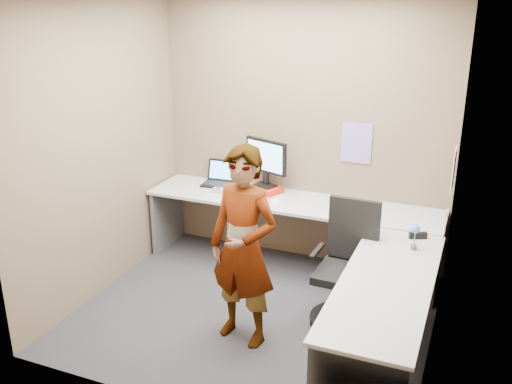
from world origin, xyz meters
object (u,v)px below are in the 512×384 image
at_px(person, 243,247).
at_px(desk, 316,244).
at_px(office_chair, 346,275).
at_px(monitor, 266,159).

bearing_deg(person, desk, 74.41).
distance_m(office_chair, person, 0.98).
height_order(desk, monitor, monitor).
bearing_deg(monitor, office_chair, -20.30).
distance_m(monitor, person, 1.58).
height_order(office_chair, person, person).
distance_m(desk, person, 0.87).
height_order(desk, office_chair, office_chair).
xyz_separation_m(monitor, person, (0.40, -1.50, -0.27)).
relative_size(desk, monitor, 6.03).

